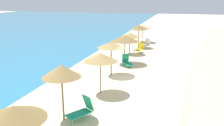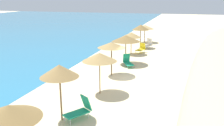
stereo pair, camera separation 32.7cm
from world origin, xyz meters
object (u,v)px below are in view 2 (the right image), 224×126
Objects in this scene: beach_umbrella_5 at (126,38)px; lounge_chair_1 at (147,45)px; beach_umbrella_1 at (9,112)px; beach_umbrella_2 at (59,71)px; beach_umbrella_3 at (100,57)px; beach_umbrella_4 at (111,45)px; lounge_chair_0 at (80,110)px; beach_umbrella_8 at (145,27)px; lounge_chair_4 at (141,49)px; beach_umbrella_6 at (131,35)px; lounge_chair_2 at (128,62)px; beach_umbrella_7 at (141,27)px.

beach_umbrella_5 is 8.32m from lounge_chair_1.
beach_umbrella_2 reaches higher than beach_umbrella_1.
beach_umbrella_3 is (8.07, -0.45, 0.13)m from beach_umbrella_1.
beach_umbrella_1 is 8.08m from beach_umbrella_3.
beach_umbrella_2 reaches higher than beach_umbrella_4.
lounge_chair_1 is at bearing -5.14° from beach_umbrella_4.
lounge_chair_0 is at bearing -67.54° from beach_umbrella_2.
beach_umbrella_4 is 1.08× the size of beach_umbrella_8.
beach_umbrella_4 is (4.01, 0.42, 0.03)m from beach_umbrella_3.
beach_umbrella_5 is 5.72m from lounge_chair_4.
beach_umbrella_5 reaches higher than beach_umbrella_4.
lounge_chair_2 is at bearing -170.69° from beach_umbrella_6.
beach_umbrella_1 reaches higher than lounge_chair_0.
beach_umbrella_2 reaches higher than lounge_chair_4.
beach_umbrella_8 is at bearing -50.43° from lounge_chair_1.
beach_umbrella_7 is at bearing -1.15° from beach_umbrella_2.
lounge_chair_1 is 1.18× the size of lounge_chair_4.
beach_umbrella_7 is 3.51m from lounge_chair_4.
beach_umbrella_2 is at bearing 177.54° from beach_umbrella_5.
beach_umbrella_5 is at bearing -178.74° from beach_umbrella_8.
beach_umbrella_1 is 20.11m from beach_umbrella_6.
beach_umbrella_2 reaches higher than lounge_chair_0.
lounge_chair_0 is at bearing 59.44° from lounge_chair_2.
beach_umbrella_7 reaches higher than beach_umbrella_6.
beach_umbrella_4 is 1.56× the size of lounge_chair_1.
beach_umbrella_5 reaches higher than beach_umbrella_3.
lounge_chair_0 is at bearing 113.40° from lounge_chair_1.
beach_umbrella_3 is 0.94× the size of beach_umbrella_7.
beach_umbrella_2 is 4.08m from beach_umbrella_3.
lounge_chair_2 is (-8.76, -0.49, -2.17)m from beach_umbrella_7.
beach_umbrella_2 is 19.99m from lounge_chair_1.
beach_umbrella_8 reaches higher than beach_umbrella_6.
lounge_chair_4 reaches higher than lounge_chair_2.
beach_umbrella_6 reaches higher than lounge_chair_4.
beach_umbrella_3 is at bearing -3.20° from beach_umbrella_1.
beach_umbrella_7 is at bearing -56.62° from lounge_chair_0.
beach_umbrella_7 is 1.65× the size of lounge_chair_1.
beach_umbrella_6 is at bearing 0.44° from beach_umbrella_1.
beach_umbrella_6 is 1.52× the size of lounge_chair_2.
lounge_chair_1 is 8.72m from lounge_chair_2.
lounge_chair_0 is 10.76m from lounge_chair_2.
lounge_chair_4 is (-6.74, -0.76, -1.69)m from beach_umbrella_8.
lounge_chair_2 is at bearing -4.55° from beach_umbrella_2.
beach_umbrella_5 is 1.09× the size of beach_umbrella_8.
beach_umbrella_3 reaches higher than lounge_chair_0.
beach_umbrella_1 is 0.87× the size of beach_umbrella_2.
beach_umbrella_7 is (3.82, -0.33, 0.41)m from beach_umbrella_6.
beach_umbrella_8 is at bearing -66.72° from lounge_chair_4.
beach_umbrella_4 is 0.94× the size of beach_umbrella_7.
beach_umbrella_8 is 4.52m from lounge_chair_1.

